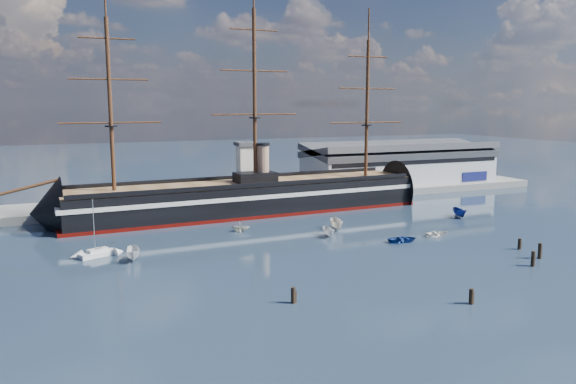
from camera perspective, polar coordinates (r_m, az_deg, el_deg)
name	(u,v)px	position (r m, az deg, el deg)	size (l,w,h in m)	color
ground	(282,229)	(123.28, -0.59, -3.78)	(600.00, 600.00, 0.00)	#203246
quay	(266,200)	(159.71, -2.29, -0.85)	(180.00, 18.00, 2.00)	slate
warehouse	(400,164)	(184.58, 11.28, 2.81)	(63.00, 21.00, 11.60)	#B7BABC
quay_tower	(245,168)	(153.16, -4.35, 2.40)	(5.00, 5.00, 15.00)	silver
warship	(241,198)	(139.97, -4.76, -0.59)	(113.18, 19.67, 53.94)	black
sailboat	(98,253)	(106.94, -18.75, -5.88)	(6.84, 4.29, 10.56)	silver
motorboat_a	(134,260)	(102.77, -15.41, -6.71)	(7.08, 2.60, 2.83)	silver
motorboat_b	(403,242)	(114.17, 11.58, -5.00)	(3.70, 1.48, 1.73)	navy
motorboat_c	(329,236)	(116.80, 4.15, -4.52)	(5.95, 2.18, 2.38)	silver
motorboat_d	(241,231)	(121.45, -4.83, -4.01)	(6.36, 2.76, 2.33)	silver
motorboat_e	(437,236)	(120.86, 14.94, -4.35)	(3.33, 1.33, 1.55)	white
motorboat_f	(459,217)	(142.18, 17.03, -2.46)	(6.81, 2.50, 2.72)	navy
motorboat_g	(337,230)	(123.14, 4.95, -3.83)	(7.42, 2.72, 2.97)	beige
piling_near_left	(293,303)	(78.76, 0.53, -11.23)	(0.64, 0.64, 2.99)	black
piling_near_mid	(471,304)	(82.37, 18.08, -10.77)	(0.64, 0.64, 2.89)	black
piling_near_right	(532,266)	(104.20, 23.58, -6.93)	(0.64, 0.64, 3.33)	black
piling_far_right	(519,249)	(114.96, 22.43, -5.41)	(0.64, 0.64, 2.83)	black
piling_extra	(539,259)	(109.68, 24.16, -6.19)	(0.64, 0.64, 3.52)	black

